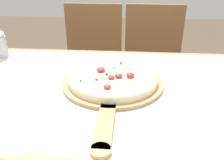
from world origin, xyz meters
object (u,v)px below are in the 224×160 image
at_px(pizza, 113,78).
at_px(chair_right, 152,65).
at_px(chair_left, 92,63).
at_px(pizza_peel, 112,85).

height_order(pizza, chair_right, chair_right).
relative_size(chair_left, chair_right, 1.00).
bearing_deg(chair_right, pizza_peel, -103.61).
bearing_deg(chair_right, pizza, -104.04).
relative_size(pizza_peel, pizza, 1.73).
bearing_deg(pizza_peel, chair_right, 74.74).
xyz_separation_m(pizza_peel, pizza, (0.00, 0.02, 0.02)).
distance_m(pizza, chair_left, 0.81).
distance_m(pizza, chair_right, 0.81).
bearing_deg(chair_left, chair_right, 1.54).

